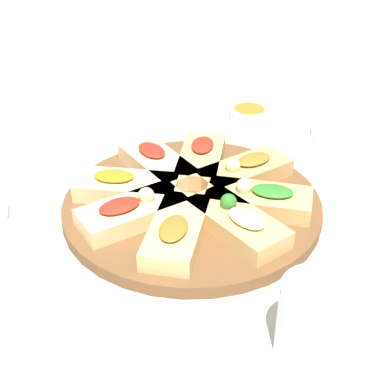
{
  "coord_description": "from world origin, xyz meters",
  "views": [
    {
      "loc": [
        -0.41,
        -0.47,
        0.43
      ],
      "look_at": [
        0.0,
        0.0,
        0.03
      ],
      "focal_mm": 50.0,
      "sensor_mm": 36.0,
      "label": 1
    }
  ],
  "objects": [
    {
      "name": "focaccia_slice_5",
      "position": [
        0.05,
        -0.07,
        0.03
      ],
      "size": [
        0.13,
        0.15,
        0.04
      ],
      "color": "tan",
      "rests_on": "serving_board"
    },
    {
      "name": "focaccia_slice_7",
      "position": [
        0.07,
        0.06,
        0.03
      ],
      "size": [
        0.15,
        0.14,
        0.03
      ],
      "color": "tan",
      "rests_on": "serving_board"
    },
    {
      "name": "focaccia_slice_0",
      "position": [
        0.01,
        0.09,
        0.03
      ],
      "size": [
        0.08,
        0.15,
        0.03
      ],
      "color": "#E5C689",
      "rests_on": "serving_board"
    },
    {
      "name": "dipping_bowl",
      "position": [
        0.28,
        0.16,
        0.01
      ],
      "size": [
        0.07,
        0.07,
        0.02
      ],
      "color": "silver",
      "rests_on": "ground_plane"
    },
    {
      "name": "focaccia_slice_6",
      "position": [
        0.09,
        -0.01,
        0.03
      ],
      "size": [
        0.15,
        0.08,
        0.04
      ],
      "color": "tan",
      "rests_on": "serving_board"
    },
    {
      "name": "focaccia_slice_4",
      "position": [
        -0.01,
        -0.09,
        0.03
      ],
      "size": [
        0.07,
        0.14,
        0.04
      ],
      "color": "tan",
      "rests_on": "serving_board"
    },
    {
      "name": "focaccia_slice_2",
      "position": [
        -0.09,
        0.01,
        0.03
      ],
      "size": [
        0.15,
        0.08,
        0.04
      ],
      "color": "#E5C689",
      "rests_on": "serving_board"
    },
    {
      "name": "focaccia_slice_1",
      "position": [
        -0.06,
        0.07,
        0.03
      ],
      "size": [
        0.14,
        0.15,
        0.03
      ],
      "color": "#E5C689",
      "rests_on": "serving_board"
    },
    {
      "name": "serving_board",
      "position": [
        0.0,
        0.0,
        0.01
      ],
      "size": [
        0.36,
        0.36,
        0.02
      ],
      "primitive_type": "cylinder",
      "color": "brown",
      "rests_on": "ground_plane"
    },
    {
      "name": "plate_right",
      "position": [
        0.4,
        -0.05,
        0.01
      ],
      "size": [
        0.25,
        0.25,
        0.02
      ],
      "color": "white",
      "rests_on": "ground_plane"
    },
    {
      "name": "water_glass",
      "position": [
        -0.08,
        -0.27,
        0.04
      ],
      "size": [
        0.08,
        0.08,
        0.09
      ],
      "primitive_type": "cylinder",
      "color": "silver",
      "rests_on": "ground_plane"
    },
    {
      "name": "ground_plane",
      "position": [
        0.0,
        0.0,
        0.0
      ],
      "size": [
        3.0,
        3.0,
        0.0
      ],
      "primitive_type": "plane",
      "color": "beige"
    },
    {
      "name": "focaccia_slice_3",
      "position": [
        -0.07,
        -0.06,
        0.03
      ],
      "size": [
        0.15,
        0.13,
        0.03
      ],
      "color": "#DBB775",
      "rests_on": "serving_board"
    }
  ]
}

